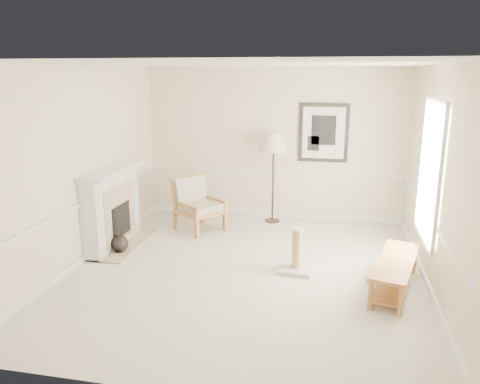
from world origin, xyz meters
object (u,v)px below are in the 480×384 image
floor_vase (120,244)px  floor_lamp (274,144)px  armchair (196,202)px  bench (395,270)px  scratching_post (297,258)px

floor_vase → floor_lamp: size_ratio=0.47×
armchair → floor_lamp: size_ratio=0.61×
armchair → bench: 3.79m
floor_lamp → bench: size_ratio=1.10×
floor_vase → scratching_post: 2.83m
scratching_post → floor_lamp: bearing=106.5°
bench → armchair: bearing=150.2°
floor_vase → floor_lamp: (2.16, 2.11, 1.35)m
floor_vase → armchair: size_ratio=0.77×
armchair → floor_lamp: (1.30, 0.71, 0.98)m
armchair → floor_vase: bearing=-176.0°
bench → scratching_post: scratching_post is taller
bench → floor_vase: bearing=173.3°
floor_vase → armchair: bearing=58.4°
floor_lamp → bench: floor_lamp is taller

